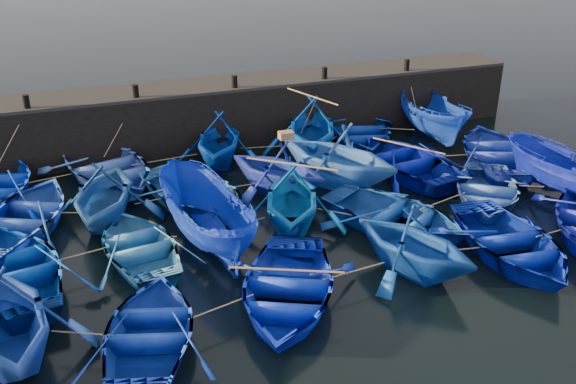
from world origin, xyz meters
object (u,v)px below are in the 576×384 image
object	(u,v)px
boat_13	(15,269)
boat_20	(6,317)
wooden_crate	(286,135)
boat_8	(196,193)

from	to	relation	value
boat_13	boat_20	xyz separation A→B (m)	(-0.04, -3.26, 0.63)
boat_13	wooden_crate	distance (m)	9.70
boat_8	boat_13	size ratio (longest dim) A/B	1.00
boat_20	wooden_crate	xyz separation A→B (m)	(9.08, 6.36, 1.05)
boat_8	wooden_crate	world-z (taller)	wooden_crate
boat_8	boat_13	bearing A→B (deg)	-173.67
boat_13	boat_20	world-z (taller)	boat_20
boat_13	boat_20	distance (m)	3.32
boat_20	wooden_crate	world-z (taller)	wooden_crate
boat_13	wooden_crate	bearing A→B (deg)	-171.20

